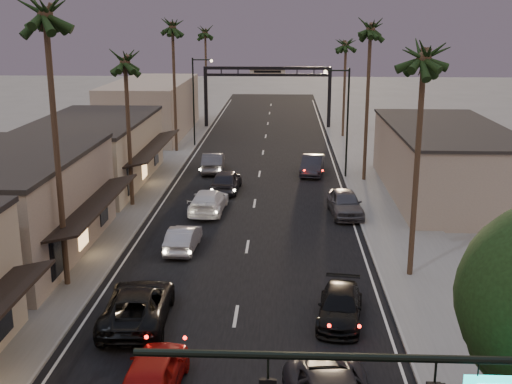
# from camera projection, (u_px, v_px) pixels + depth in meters

# --- Properties ---
(ground) EXTENTS (200.00, 200.00, 0.00)m
(ground) POSITION_uv_depth(u_px,v_px,m) (256.00, 192.00, 48.81)
(ground) COLOR slate
(ground) RESTS_ON ground
(road) EXTENTS (14.00, 120.00, 0.02)m
(road) POSITION_uv_depth(u_px,v_px,m) (259.00, 177.00, 53.63)
(road) COLOR black
(road) RESTS_ON ground
(sidewalk_left) EXTENTS (5.00, 92.00, 0.12)m
(sidewalk_left) POSITION_uv_depth(u_px,v_px,m) (162.00, 157.00, 60.77)
(sidewalk_left) COLOR slate
(sidewalk_left) RESTS_ON ground
(sidewalk_right) EXTENTS (5.00, 92.00, 0.12)m
(sidewalk_right) POSITION_uv_depth(u_px,v_px,m) (363.00, 159.00, 59.95)
(sidewalk_right) COLOR slate
(sidewalk_right) RESTS_ON ground
(storefront_mid) EXTENTS (8.00, 14.00, 5.50)m
(storefront_mid) POSITION_uv_depth(u_px,v_px,m) (9.00, 208.00, 35.15)
(storefront_mid) COLOR gray
(storefront_mid) RESTS_ON ground
(storefront_far) EXTENTS (8.00, 16.00, 5.00)m
(storefront_far) POSITION_uv_depth(u_px,v_px,m) (93.00, 153.00, 50.63)
(storefront_far) COLOR #BEB391
(storefront_far) RESTS_ON ground
(storefront_dist) EXTENTS (8.00, 20.00, 6.00)m
(storefront_dist) POSITION_uv_depth(u_px,v_px,m) (152.00, 108.00, 72.67)
(storefront_dist) COLOR gray
(storefront_dist) RESTS_ON ground
(building_right) EXTENTS (8.00, 18.00, 5.00)m
(building_right) POSITION_uv_depth(u_px,v_px,m) (445.00, 162.00, 47.55)
(building_right) COLOR gray
(building_right) RESTS_ON ground
(arch) EXTENTS (15.20, 0.40, 7.27)m
(arch) POSITION_uv_depth(u_px,v_px,m) (267.00, 81.00, 76.27)
(arch) COLOR black
(arch) RESTS_ON ground
(streetlight_right) EXTENTS (2.13, 0.30, 9.00)m
(streetlight_right) POSITION_uv_depth(u_px,v_px,m) (344.00, 114.00, 51.93)
(streetlight_right) COLOR black
(streetlight_right) RESTS_ON ground
(streetlight_left) EXTENTS (2.13, 0.30, 9.00)m
(streetlight_left) POSITION_uv_depth(u_px,v_px,m) (196.00, 95.00, 65.05)
(streetlight_left) COLOR black
(streetlight_left) RESTS_ON ground
(palm_lb) EXTENTS (3.20, 3.20, 15.20)m
(palm_lb) POSITION_uv_depth(u_px,v_px,m) (44.00, 5.00, 28.31)
(palm_lb) COLOR #38281C
(palm_lb) RESTS_ON ground
(palm_lc) EXTENTS (3.20, 3.20, 12.20)m
(palm_lc) POSITION_uv_depth(u_px,v_px,m) (125.00, 55.00, 42.57)
(palm_lc) COLOR #38281C
(palm_lc) RESTS_ON ground
(palm_ld) EXTENTS (3.20, 3.20, 14.20)m
(palm_ld) POSITION_uv_depth(u_px,v_px,m) (172.00, 23.00, 60.37)
(palm_ld) COLOR #38281C
(palm_ld) RESTS_ON ground
(palm_ra) EXTENTS (3.20, 3.20, 13.20)m
(palm_ra) POSITION_uv_depth(u_px,v_px,m) (425.00, 49.00, 30.01)
(palm_ra) COLOR #38281C
(palm_ra) RESTS_ON ground
(palm_rb) EXTENTS (3.20, 3.20, 14.20)m
(palm_rb) POSITION_uv_depth(u_px,v_px,m) (371.00, 24.00, 49.03)
(palm_rb) COLOR #38281C
(palm_rb) RESTS_ON ground
(palm_rc) EXTENTS (3.20, 3.20, 12.20)m
(palm_rc) POSITION_uv_depth(u_px,v_px,m) (346.00, 41.00, 68.83)
(palm_rc) COLOR #38281C
(palm_rc) RESTS_ON ground
(palm_far) EXTENTS (3.20, 3.20, 13.20)m
(palm_far) POSITION_uv_depth(u_px,v_px,m) (205.00, 29.00, 82.79)
(palm_far) COLOR #38281C
(palm_far) RESTS_ON ground
(oncoming_red) EXTENTS (2.13, 4.88, 1.64)m
(oncoming_red) POSITION_uv_depth(u_px,v_px,m) (153.00, 374.00, 22.41)
(oncoming_red) COLOR #960E0A
(oncoming_red) RESTS_ON ground
(oncoming_pickup) EXTENTS (3.03, 6.04, 1.64)m
(oncoming_pickup) POSITION_uv_depth(u_px,v_px,m) (138.00, 305.00, 27.79)
(oncoming_pickup) COLOR black
(oncoming_pickup) RESTS_ON ground
(oncoming_silver) EXTENTS (1.68, 4.34, 1.41)m
(oncoming_silver) POSITION_uv_depth(u_px,v_px,m) (183.00, 238.00, 36.56)
(oncoming_silver) COLOR #9C9CA1
(oncoming_silver) RESTS_ON ground
(oncoming_white) EXTENTS (2.50, 5.54, 1.57)m
(oncoming_white) POSITION_uv_depth(u_px,v_px,m) (208.00, 201.00, 43.66)
(oncoming_white) COLOR silver
(oncoming_white) RESTS_ON ground
(oncoming_dgrey) EXTENTS (2.27, 5.09, 1.70)m
(oncoming_dgrey) POSITION_uv_depth(u_px,v_px,m) (226.00, 181.00, 48.92)
(oncoming_dgrey) COLOR black
(oncoming_dgrey) RESTS_ON ground
(oncoming_grey_far) EXTENTS (2.03, 5.14, 1.66)m
(oncoming_grey_far) POSITION_uv_depth(u_px,v_px,m) (213.00, 162.00, 55.21)
(oncoming_grey_far) COLOR #434347
(oncoming_grey_far) RESTS_ON ground
(curbside_black) EXTENTS (2.47, 4.80, 1.33)m
(curbside_black) POSITION_uv_depth(u_px,v_px,m) (340.00, 307.00, 27.99)
(curbside_black) COLOR black
(curbside_black) RESTS_ON ground
(curbside_grey) EXTENTS (2.42, 5.17, 1.71)m
(curbside_grey) POSITION_uv_depth(u_px,v_px,m) (345.00, 203.00, 43.00)
(curbside_grey) COLOR #46454A
(curbside_grey) RESTS_ON ground
(curbside_far) EXTENTS (2.31, 5.05, 1.60)m
(curbside_far) POSITION_uv_depth(u_px,v_px,m) (312.00, 165.00, 54.25)
(curbside_far) COLOR black
(curbside_far) RESTS_ON ground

